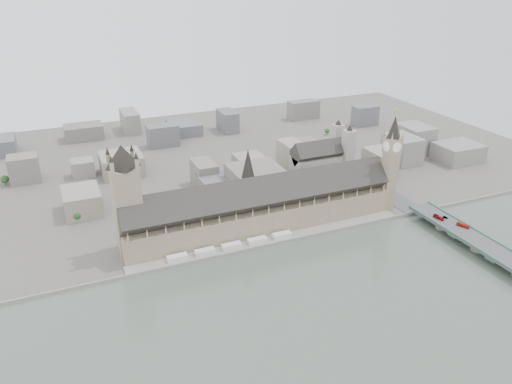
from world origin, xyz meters
name	(u,v)px	position (x,y,z in m)	size (l,w,h in m)	color
ground	(269,237)	(0.00, 0.00, 0.00)	(900.00, 900.00, 0.00)	#595651
river_thames	(372,351)	(0.00, -165.00, 0.00)	(600.00, 600.00, 0.00)	#49564C
embankment_wall	(276,243)	(0.00, -15.00, 1.50)	(600.00, 1.50, 3.00)	gray
river_terrace	(272,240)	(0.00, -7.50, 1.00)	(270.00, 15.00, 2.00)	gray
terrace_tents	(232,246)	(-40.00, -7.00, 4.00)	(118.00, 7.00, 4.00)	white
palace_of_westminster	(261,207)	(0.00, 19.70, 22.71)	(265.00, 40.73, 55.44)	gray
elizabeth_tower	(391,157)	(138.00, 8.00, 58.09)	(17.00, 17.00, 107.50)	gray
victoria_tower	(126,195)	(-122.00, 26.00, 55.20)	(30.00, 30.00, 100.00)	gray
central_tower	(248,172)	(-10.00, 26.00, 57.92)	(13.00, 13.00, 48.00)	gray
westminster_bridge	(472,242)	(162.00, -87.50, 5.12)	(25.00, 325.00, 10.25)	#474749
westminster_abbey	(322,162)	(110.92, 95.00, 25.08)	(68.00, 36.00, 64.00)	#A79F96
city_skyline_inland	(193,141)	(0.00, 245.00, 19.00)	(720.00, 360.00, 38.00)	gray
park_trees	(236,206)	(-10.00, 60.00, 7.50)	(110.00, 30.00, 15.00)	#1E4C1B
red_bus_north	(439,217)	(157.90, -47.92, 11.87)	(2.72, 11.61, 3.23)	maroon
red_bus_south	(463,225)	(167.38, -69.76, 11.91)	(2.78, 11.89, 3.31)	red
car_silver	(445,217)	(165.09, -49.40, 11.05)	(1.69, 4.85, 1.60)	gray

